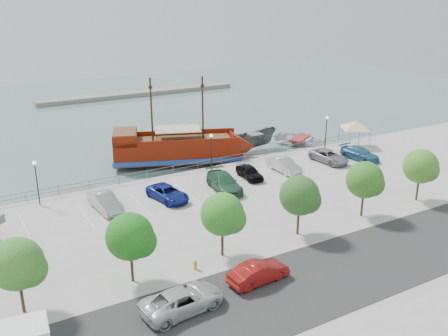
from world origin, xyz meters
TOP-DOWN VIEW (x-y plane):
  - ground at (0.00, 0.00)m, footprint 160.00×160.00m
  - land_slab at (0.00, -21.00)m, footprint 100.00×58.00m
  - street at (0.00, -16.00)m, footprint 100.00×8.00m
  - sidewalk at (0.00, -10.00)m, footprint 100.00×4.00m
  - seawall_railing at (0.00, 7.80)m, footprint 50.00×0.06m
  - far_shore at (10.00, 55.00)m, footprint 40.00×3.00m
  - pirate_ship at (0.22, 13.05)m, footprint 17.47×10.34m
  - patrol_boat at (10.10, 13.24)m, footprint 6.45×2.72m
  - speedboat at (16.41, 11.96)m, footprint 7.80×8.53m
  - dock_west at (-15.11, 9.20)m, footprint 7.98×3.79m
  - dock_mid at (8.96, 9.20)m, footprint 7.61×2.91m
  - dock_east at (16.62, 9.20)m, footprint 7.61×2.61m
  - canopy_tent at (20.19, 5.89)m, footprint 5.64×5.64m
  - street_van at (-13.45, -14.65)m, footprint 5.60×3.02m
  - street_sedan at (-7.64, -14.27)m, footprint 4.50×1.86m
  - fire_hydrant at (-10.65, -10.80)m, footprint 0.27×0.27m
  - lamp_post_left at (-18.00, 6.50)m, footprint 0.36×0.36m
  - lamp_post_mid at (0.00, 6.50)m, footprint 0.36×0.36m
  - lamp_post_right at (16.00, 6.50)m, footprint 0.36×0.36m
  - tree_a at (-21.85, -10.07)m, footprint 3.30×3.20m
  - tree_b at (-14.85, -10.07)m, footprint 3.30×3.20m
  - tree_c at (-7.85, -10.07)m, footprint 3.30×3.20m
  - tree_d at (-0.85, -10.07)m, footprint 3.30×3.20m
  - tree_e at (6.15, -10.07)m, footprint 3.30×3.20m
  - tree_f at (13.15, -10.07)m, footprint 3.30×3.20m
  - parked_car_b at (-13.07, 2.39)m, footprint 2.13×4.93m
  - parked_car_c at (-7.27, 1.72)m, footprint 3.13×5.18m
  - parked_car_d at (-1.45, 1.20)m, footprint 3.07×5.92m
  - parked_car_e at (2.53, 2.78)m, footprint 1.91×4.14m
  - parked_car_f at (6.90, 2.69)m, footprint 1.76×4.66m
  - parked_car_g at (13.26, 2.65)m, footprint 2.64×5.14m
  - parked_car_h at (17.07, 1.63)m, footprint 2.71×5.16m

SIDE VIEW (x-z plane):
  - ground at x=0.00m, z-range -1.00..-1.00m
  - dock_mid at x=8.96m, z-range -1.00..-0.58m
  - dock_east at x=16.62m, z-range -1.00..-0.57m
  - dock_west at x=-15.11m, z-range -1.00..-0.56m
  - land_slab at x=0.00m, z-range -1.20..0.00m
  - far_shore at x=10.00m, z-range -1.00..-0.20m
  - speedboat at x=16.41m, z-range -1.00..0.44m
  - street at x=0.00m, z-range -0.01..0.03m
  - sidewalk at x=0.00m, z-range -0.01..0.04m
  - patrol_boat at x=10.10m, z-range -1.00..1.45m
  - fire_hydrant at x=-10.65m, z-range 0.03..0.81m
  - seawall_railing at x=0.00m, z-range 0.03..1.03m
  - parked_car_c at x=-7.27m, z-range 0.00..1.34m
  - parked_car_e at x=2.53m, z-range 0.00..1.37m
  - parked_car_g at x=13.26m, z-range 0.00..1.39m
  - parked_car_h at x=17.07m, z-range 0.00..1.43m
  - street_sedan at x=-7.64m, z-range 0.00..1.45m
  - street_van at x=-13.45m, z-range 0.00..1.49m
  - parked_car_f at x=6.90m, z-range 0.00..1.52m
  - parked_car_b at x=-13.07m, z-range 0.00..1.58m
  - parked_car_d at x=-1.45m, z-range 0.00..1.64m
  - pirate_ship at x=0.22m, z-range -4.61..6.25m
  - lamp_post_left at x=-18.00m, z-range 0.80..5.08m
  - lamp_post_mid at x=0.00m, z-range 0.80..5.08m
  - lamp_post_right at x=16.00m, z-range 0.80..5.08m
  - canopy_tent at x=20.19m, z-range 1.40..5.17m
  - tree_a at x=-21.85m, z-range 0.80..5.80m
  - tree_b at x=-14.85m, z-range 0.80..5.80m
  - tree_c at x=-7.85m, z-range 0.80..5.80m
  - tree_d at x=-0.85m, z-range 0.80..5.80m
  - tree_e at x=6.15m, z-range 0.80..5.80m
  - tree_f at x=13.15m, z-range 0.80..5.80m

